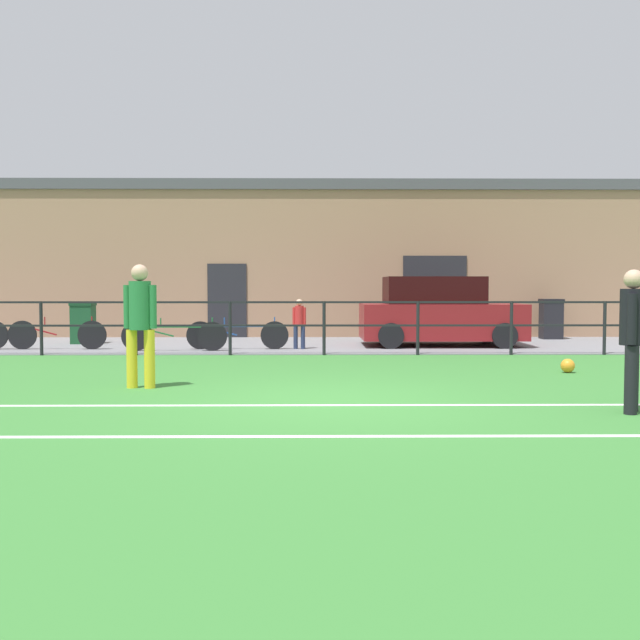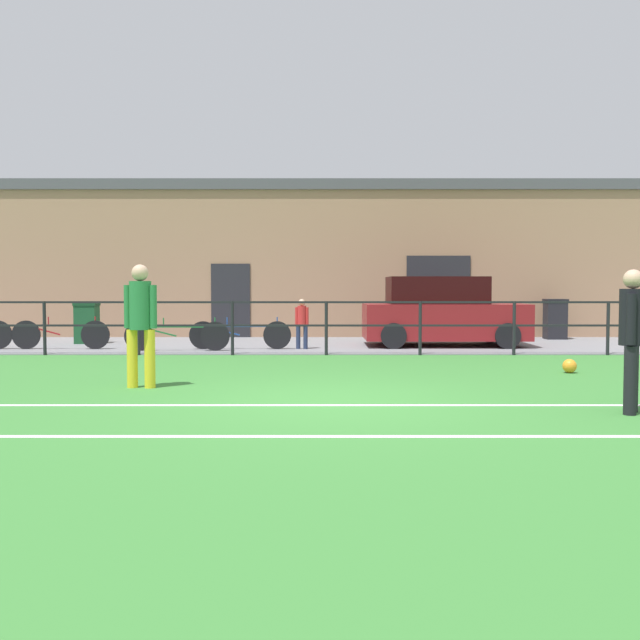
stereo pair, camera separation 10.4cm
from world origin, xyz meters
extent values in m
cube|color=#387A33|center=(0.00, 0.00, -0.02)|extent=(60.00, 44.00, 0.04)
cube|color=white|center=(0.00, -0.34, 0.00)|extent=(36.00, 0.11, 0.00)
cube|color=white|center=(0.00, -2.15, 0.00)|extent=(36.00, 0.11, 0.00)
cube|color=slate|center=(0.00, 8.50, 0.01)|extent=(48.00, 5.00, 0.02)
cylinder|color=black|center=(-6.00, 6.00, 0.57)|extent=(0.07, 0.07, 1.15)
cylinder|color=black|center=(-4.00, 6.00, 0.57)|extent=(0.07, 0.07, 1.15)
cylinder|color=black|center=(-2.00, 6.00, 0.57)|extent=(0.07, 0.07, 1.15)
cylinder|color=black|center=(0.00, 6.00, 0.57)|extent=(0.07, 0.07, 1.15)
cylinder|color=black|center=(2.00, 6.00, 0.57)|extent=(0.07, 0.07, 1.15)
cylinder|color=black|center=(4.00, 6.00, 0.57)|extent=(0.07, 0.07, 1.15)
cylinder|color=black|center=(6.00, 6.00, 0.57)|extent=(0.07, 0.07, 1.15)
cube|color=black|center=(0.00, 6.00, 1.13)|extent=(36.00, 0.04, 0.04)
cube|color=black|center=(0.00, 6.00, 0.63)|extent=(36.00, 0.04, 0.04)
cube|color=#A37A5B|center=(0.00, 12.20, 2.09)|extent=(28.00, 2.40, 4.18)
cube|color=#232328|center=(-2.66, 10.98, 1.05)|extent=(1.10, 0.04, 2.10)
cube|color=#232328|center=(3.21, 10.98, 1.78)|extent=(1.80, 0.04, 1.10)
cube|color=#4C4C51|center=(0.00, 12.20, 4.33)|extent=(28.00, 2.56, 0.30)
cylinder|color=black|center=(3.41, -0.98, 0.39)|extent=(0.14, 0.14, 0.79)
cylinder|color=black|center=(3.53, -0.77, 0.39)|extent=(0.14, 0.14, 0.79)
cylinder|color=black|center=(3.47, -0.88, 1.12)|extent=(0.29, 0.29, 0.65)
sphere|color=tan|center=(3.47, -0.88, 1.55)|extent=(0.22, 0.22, 0.22)
cylinder|color=black|center=(3.39, -1.03, 1.10)|extent=(0.10, 0.10, 0.58)
cylinder|color=black|center=(3.55, -0.72, 1.10)|extent=(0.10, 0.10, 0.58)
cylinder|color=gold|center=(-2.59, 1.16, 0.42)|extent=(0.15, 0.15, 0.85)
cylinder|color=gold|center=(-2.86, 1.19, 0.42)|extent=(0.15, 0.15, 0.85)
cylinder|color=#237038|center=(-2.73, 1.17, 1.20)|extent=(0.31, 0.31, 0.70)
sphere|color=tan|center=(-2.73, 1.17, 1.66)|extent=(0.24, 0.24, 0.24)
cylinder|color=#237038|center=(-2.54, 1.15, 1.18)|extent=(0.11, 0.11, 0.63)
cylinder|color=#237038|center=(-2.91, 1.20, 1.18)|extent=(0.11, 0.11, 0.63)
sphere|color=orange|center=(4.10, 2.91, 0.12)|extent=(0.24, 0.24, 0.24)
cylinder|color=#232D4C|center=(-0.47, 7.25, 0.29)|extent=(0.10, 0.10, 0.55)
cylinder|color=#232D4C|center=(-0.64, 7.27, 0.29)|extent=(0.10, 0.10, 0.55)
cylinder|color=red|center=(-0.55, 7.26, 0.79)|extent=(0.20, 0.20, 0.45)
sphere|color=tan|center=(-0.55, 7.26, 1.09)|extent=(0.15, 0.15, 0.15)
cylinder|color=red|center=(-0.43, 7.25, 0.78)|extent=(0.07, 0.07, 0.40)
cylinder|color=red|center=(-0.67, 7.28, 0.78)|extent=(0.07, 0.07, 0.40)
cube|color=maroon|center=(2.89, 8.19, 0.61)|extent=(3.88, 1.84, 0.86)
cube|color=black|center=(2.69, 8.19, 1.37)|extent=(2.33, 1.55, 0.65)
cylinder|color=black|center=(1.57, 7.30, 0.32)|extent=(0.60, 0.18, 0.60)
cylinder|color=black|center=(4.21, 7.30, 0.32)|extent=(0.60, 0.18, 0.60)
cylinder|color=black|center=(1.57, 9.07, 0.32)|extent=(0.60, 0.18, 0.60)
cylinder|color=black|center=(4.21, 9.07, 0.32)|extent=(0.60, 0.18, 0.60)
cylinder|color=black|center=(-6.90, 7.20, 0.35)|extent=(0.66, 0.04, 0.66)
cylinder|color=black|center=(-5.30, 7.20, 0.35)|extent=(0.66, 0.04, 0.66)
cube|color=maroon|center=(-6.10, 7.20, 0.56)|extent=(1.24, 0.04, 0.04)
cube|color=maroon|center=(-6.50, 7.20, 0.46)|extent=(0.78, 0.03, 0.24)
cylinder|color=maroon|center=(-6.38, 7.20, 0.66)|extent=(0.03, 0.03, 0.20)
cylinder|color=maroon|center=(-5.30, 7.20, 0.63)|extent=(0.03, 0.03, 0.28)
cylinder|color=black|center=(-4.20, 6.79, 0.35)|extent=(0.65, 0.04, 0.65)
cylinder|color=black|center=(-2.49, 6.79, 0.35)|extent=(0.65, 0.04, 0.65)
cube|color=#1E6633|center=(-3.34, 6.79, 0.56)|extent=(1.33, 0.04, 0.04)
cube|color=#1E6633|center=(-3.77, 6.79, 0.45)|extent=(0.84, 0.03, 0.24)
cylinder|color=#1E6633|center=(-3.64, 6.79, 0.66)|extent=(0.03, 0.03, 0.20)
cylinder|color=#1E6633|center=(-2.49, 6.79, 0.63)|extent=(0.03, 0.03, 0.28)
cylinder|color=black|center=(-2.82, 7.20, 0.34)|extent=(0.64, 0.04, 0.64)
cylinder|color=black|center=(-1.12, 7.20, 0.34)|extent=(0.64, 0.04, 0.64)
cube|color=#234C99|center=(-1.97, 7.20, 0.55)|extent=(1.33, 0.04, 0.04)
cube|color=#234C99|center=(-2.40, 7.20, 0.45)|extent=(0.84, 0.03, 0.23)
cylinder|color=#234C99|center=(-2.27, 7.20, 0.65)|extent=(0.03, 0.03, 0.20)
cylinder|color=#234C99|center=(-1.12, 7.20, 0.62)|extent=(0.03, 0.03, 0.28)
cube|color=black|center=(6.30, 10.28, 0.53)|extent=(0.54, 0.46, 1.02)
cube|color=black|center=(6.30, 10.28, 1.08)|extent=(0.58, 0.49, 0.08)
cube|color=#194C28|center=(-6.02, 8.80, 0.50)|extent=(0.53, 0.44, 0.96)
cube|color=#143D20|center=(-6.02, 8.80, 1.02)|extent=(0.56, 0.47, 0.08)
camera|label=1|loc=(-0.24, -9.01, 1.48)|focal=39.72mm
camera|label=2|loc=(-0.13, -9.01, 1.48)|focal=39.72mm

